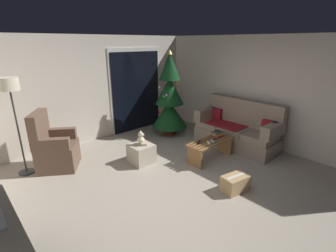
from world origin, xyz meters
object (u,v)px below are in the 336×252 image
at_px(coffee_table, 211,147).
at_px(teddy_bear_cream, 141,139).
at_px(couch, 237,129).
at_px(floor_lamp, 11,94).
at_px(remote_graphite, 214,139).
at_px(book_stack, 217,134).
at_px(armchair, 55,148).
at_px(remote_black, 199,142).
at_px(cardboard_box_taped_mid_floor, 235,183).
at_px(remote_white, 209,143).
at_px(remote_silver, 212,141).
at_px(christmas_tree, 170,99).
at_px(ottoman, 141,154).
at_px(cell_phone, 218,131).

height_order(coffee_table, teddy_bear_cream, teddy_bear_cream).
distance_m(couch, teddy_bear_cream, 2.32).
bearing_deg(floor_lamp, remote_graphite, -32.35).
relative_size(book_stack, floor_lamp, 0.14).
distance_m(remote_graphite, armchair, 3.16).
xyz_separation_m(armchair, teddy_bear_cream, (1.37, -0.95, 0.11)).
relative_size(remote_black, floor_lamp, 0.09).
bearing_deg(floor_lamp, couch, -25.28).
height_order(couch, remote_graphite, couch).
xyz_separation_m(coffee_table, cardboard_box_taped_mid_floor, (-0.62, -1.02, -0.14)).
xyz_separation_m(remote_white, remote_silver, (0.13, 0.01, 0.00)).
relative_size(remote_white, christmas_tree, 0.07).
xyz_separation_m(couch, remote_silver, (-1.06, -0.10, 0.03)).
bearing_deg(coffee_table, couch, 2.39).
bearing_deg(christmas_tree, teddy_bear_cream, -151.28).
relative_size(christmas_tree, ottoman, 4.94).
relative_size(remote_graphite, cardboard_box_taped_mid_floor, 0.32).
xyz_separation_m(christmas_tree, ottoman, (-1.54, -0.83, -0.76)).
bearing_deg(remote_silver, christmas_tree, -74.44).
relative_size(book_stack, ottoman, 0.56).
relative_size(ottoman, cardboard_box_taped_mid_floor, 0.91).
xyz_separation_m(remote_graphite, teddy_bear_cream, (-1.23, 0.85, 0.08)).
relative_size(coffee_table, cardboard_box_taped_mid_floor, 2.29).
bearing_deg(remote_white, book_stack, 53.67).
height_order(remote_black, remote_white, same).
distance_m(remote_black, ottoman, 1.18).
bearing_deg(teddy_bear_cream, cell_phone, -28.13).
bearing_deg(cell_phone, remote_white, 175.59).
bearing_deg(couch, cell_phone, 178.35).
xyz_separation_m(remote_silver, cell_phone, (0.33, 0.12, 0.10)).
xyz_separation_m(coffee_table, armchair, (-2.52, 1.79, 0.12)).
height_order(coffee_table, floor_lamp, floor_lamp).
bearing_deg(cell_phone, teddy_bear_cream, 131.76).
height_order(teddy_bear_cream, cardboard_box_taped_mid_floor, teddy_bear_cream).
relative_size(christmas_tree, cardboard_box_taped_mid_floor, 4.51).
xyz_separation_m(remote_black, remote_white, (0.12, -0.16, 0.00)).
xyz_separation_m(cell_phone, floor_lamp, (-3.32, 1.89, 0.97)).
bearing_deg(coffee_table, book_stack, 13.70).
relative_size(remote_silver, cell_phone, 1.08).
bearing_deg(teddy_bear_cream, couch, -20.01).
xyz_separation_m(christmas_tree, armchair, (-2.89, 0.11, -0.55)).
bearing_deg(ottoman, floor_lamp, 149.13).
relative_size(couch, remote_white, 12.46).
bearing_deg(floor_lamp, cardboard_box_taped_mid_floor, -51.14).
bearing_deg(cardboard_box_taped_mid_floor, christmas_tree, 69.60).
xyz_separation_m(coffee_table, floor_lamp, (-3.02, 1.96, 1.23)).
bearing_deg(remote_black, couch, -119.95).
height_order(remote_black, teddy_bear_cream, teddy_bear_cream).
xyz_separation_m(couch, ottoman, (-2.19, 0.80, -0.20)).
relative_size(remote_black, teddy_bear_cream, 0.55).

